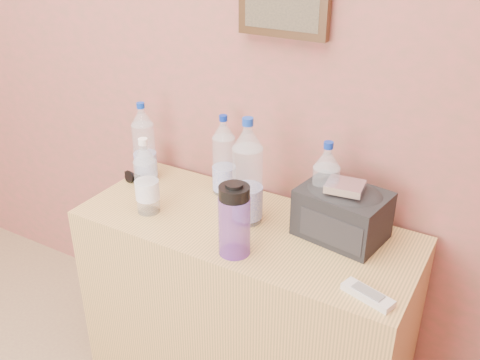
% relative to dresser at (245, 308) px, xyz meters
% --- Properties ---
extents(dresser, '(1.13, 0.47, 0.71)m').
position_rel_dresser_xyz_m(dresser, '(0.00, 0.00, 0.00)').
color(dresser, '#A47B5C').
rests_on(dresser, ground).
extents(pet_large_a, '(0.08, 0.08, 0.30)m').
position_rel_dresser_xyz_m(pet_large_a, '(-0.50, 0.11, 0.49)').
color(pet_large_a, silver).
rests_on(pet_large_a, dresser).
extents(pet_large_b, '(0.08, 0.08, 0.30)m').
position_rel_dresser_xyz_m(pet_large_b, '(-0.18, 0.16, 0.49)').
color(pet_large_b, silver).
rests_on(pet_large_b, dresser).
extents(pet_large_c, '(0.08, 0.08, 0.31)m').
position_rel_dresser_xyz_m(pet_large_c, '(0.23, 0.10, 0.49)').
color(pet_large_c, silver).
rests_on(pet_large_c, dresser).
extents(pet_large_d, '(0.10, 0.10, 0.36)m').
position_rel_dresser_xyz_m(pet_large_d, '(-0.01, 0.03, 0.51)').
color(pet_large_d, silver).
rests_on(pet_large_d, dresser).
extents(pet_small, '(0.08, 0.08, 0.27)m').
position_rel_dresser_xyz_m(pet_small, '(-0.33, -0.09, 0.47)').
color(pet_small, white).
rests_on(pet_small, dresser).
extents(nalgene_bottle, '(0.10, 0.10, 0.23)m').
position_rel_dresser_xyz_m(nalgene_bottle, '(0.05, -0.15, 0.47)').
color(nalgene_bottle, '#6A36AA').
rests_on(nalgene_bottle, dresser).
extents(sunglasses, '(0.13, 0.07, 0.03)m').
position_rel_dresser_xyz_m(sunglasses, '(-0.50, 0.05, 0.37)').
color(sunglasses, black).
rests_on(sunglasses, dresser).
extents(ac_remote, '(0.15, 0.09, 0.02)m').
position_rel_dresser_xyz_m(ac_remote, '(0.47, -0.16, 0.36)').
color(ac_remote, silver).
rests_on(ac_remote, dresser).
extents(toiletry_bag, '(0.29, 0.23, 0.18)m').
position_rel_dresser_xyz_m(toiletry_bag, '(0.29, 0.10, 0.44)').
color(toiletry_bag, black).
rests_on(toiletry_bag, dresser).
extents(foil_packet, '(0.12, 0.10, 0.02)m').
position_rel_dresser_xyz_m(foil_packet, '(0.30, 0.07, 0.54)').
color(foil_packet, white).
rests_on(foil_packet, toiletry_bag).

